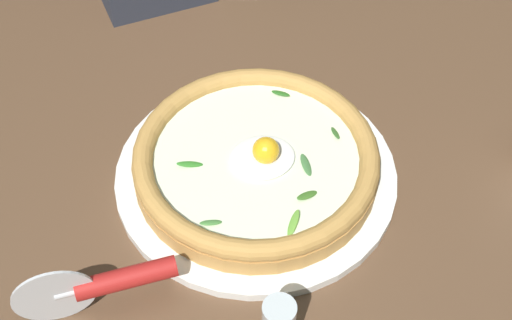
{
  "coord_description": "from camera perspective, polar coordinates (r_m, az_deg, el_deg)",
  "views": [
    {
      "loc": [
        -0.13,
        -0.47,
        0.64
      ],
      "look_at": [
        0.05,
        0.02,
        0.03
      ],
      "focal_mm": 48.47,
      "sensor_mm": 36.0,
      "label": 1
    }
  ],
  "objects": [
    {
      "name": "pizza",
      "position": [
        0.8,
        0.01,
        0.03
      ],
      "size": [
        0.28,
        0.28,
        0.06
      ],
      "color": "#C38C47",
      "rests_on": "pizza_plate"
    },
    {
      "name": "pizza_cutter",
      "position": [
        0.71,
        -12.35,
        -9.92
      ],
      "size": [
        0.16,
        0.03,
        0.08
      ],
      "color": "silver",
      "rests_on": "ground"
    },
    {
      "name": "ground_plane",
      "position": [
        0.82,
        -2.6,
        -3.9
      ],
      "size": [
        2.4,
        2.4,
        0.03
      ],
      "primitive_type": "cube",
      "color": "brown",
      "rests_on": "ground"
    },
    {
      "name": "pizza_plate",
      "position": [
        0.82,
        0.0,
        -1.18
      ],
      "size": [
        0.33,
        0.33,
        0.01
      ],
      "primitive_type": "cylinder",
      "color": "white",
      "rests_on": "ground"
    }
  ]
}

